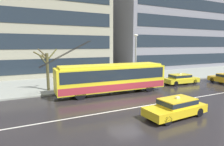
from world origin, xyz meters
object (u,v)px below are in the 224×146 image
Objects in this scene: pedestrian_at_shelter at (85,73)px; street_tree_bare at (47,68)px; pedestrian_approaching_curb at (110,70)px; street_lamp at (136,54)px; taxi_oncoming_near at (176,107)px; trolleybus at (112,77)px; pedestrian_walking_past at (127,69)px; taxi_ahead_of_bus at (181,79)px.

street_tree_bare reaches higher than pedestrian_at_shelter.
pedestrian_approaching_curb is 3.73m from street_lamp.
street_lamp is (6.43, -0.25, 1.97)m from pedestrian_at_shelter.
taxi_oncoming_near is 2.26× the size of pedestrian_approaching_curb.
taxi_oncoming_near is at bearing -82.17° from trolleybus.
taxi_oncoming_near is at bearing -92.19° from pedestrian_approaching_curb.
pedestrian_walking_past reaches higher than pedestrian_at_shelter.
taxi_ahead_of_bus is at bearing 1.67° from trolleybus.
pedestrian_approaching_curb is 0.33× the size of street_lamp.
pedestrian_approaching_curb is (-8.27, 3.40, 1.10)m from taxi_ahead_of_bus.
pedestrian_approaching_curb is (1.52, 3.68, 0.19)m from trolleybus.
pedestrian_walking_past is (-5.63, 3.77, 1.03)m from taxi_ahead_of_bus.
taxi_oncoming_near is (-8.71, -8.12, -0.00)m from taxi_ahead_of_bus.
street_lamp reaches higher than pedestrian_walking_past.
taxi_ahead_of_bus is 0.77× the size of street_lamp.
street_tree_bare is (-15.65, 3.20, 1.82)m from taxi_ahead_of_bus.
trolleybus reaches higher than pedestrian_at_shelter.
trolleybus is 5.81m from pedestrian_walking_past.
trolleybus is 6.24× the size of pedestrian_at_shelter.
trolleybus is 9.84m from taxi_ahead_of_bus.
taxi_oncoming_near is 2.27× the size of pedestrian_at_shelter.
street_lamp reaches higher than taxi_oncoming_near.
trolleybus reaches higher than taxi_oncoming_near.
taxi_oncoming_near is 11.57m from pedestrian_approaching_curb.
taxi_oncoming_near is at bearing -74.31° from pedestrian_at_shelter.
pedestrian_walking_past is at bearing 146.20° from taxi_ahead_of_bus.
street_lamp reaches higher than street_tree_bare.
pedestrian_approaching_curb is 7.42m from street_tree_bare.
street_lamp reaches higher than pedestrian_approaching_curb.
street_lamp is (4.51, 2.61, 2.14)m from trolleybus.
taxi_ahead_of_bus is 1.05× the size of street_tree_bare.
pedestrian_at_shelter is 1.00× the size of pedestrian_approaching_curb.
street_lamp is at bearing -2.21° from pedestrian_at_shelter.
taxi_ahead_of_bus is at bearing -33.80° from pedestrian_walking_past.
taxi_oncoming_near is at bearing -108.21° from street_lamp.
trolleybus is 2.85× the size of street_tree_bare.
pedestrian_at_shelter is (-11.72, 2.57, 1.09)m from taxi_ahead_of_bus.
taxi_ahead_of_bus is at bearing -11.56° from street_tree_bare.
street_lamp is at bearing -19.77° from pedestrian_approaching_curb.
trolleybus is 7.96m from taxi_oncoming_near.
trolleybus is 5.63m from street_lamp.
trolleybus is 2.75× the size of taxi_oncoming_near.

